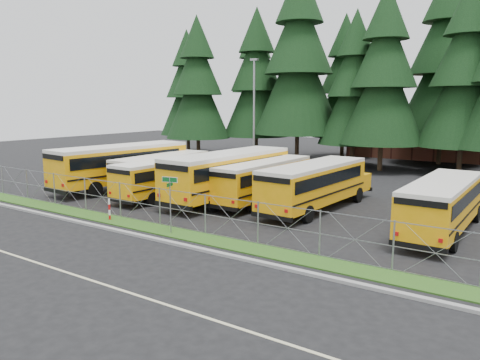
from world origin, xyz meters
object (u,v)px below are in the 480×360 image
bus_2 (165,172)px  bus_5 (265,181)px  striped_bollard (109,210)px  bus_3 (172,178)px  bus_east (443,206)px  light_standard (254,112)px  bus_4 (233,176)px  street_sign (170,193)px  bus_6 (317,186)px  bus_1 (126,167)px

bus_2 → bus_5: size_ratio=0.96×
bus_5 → striped_bollard: bearing=-116.0°
bus_2 → bus_5: 8.22m
bus_3 → bus_5: bus_5 is taller
bus_east → light_standard: 22.27m
bus_2 → bus_4: size_ratio=0.82×
bus_5 → bus_east: 11.03m
bus_3 → light_standard: light_standard is taller
bus_5 → street_sign: size_ratio=3.65×
bus_4 → light_standard: (-5.42, 11.11, 3.92)m
bus_5 → bus_east: size_ratio=1.01×
bus_6 → striped_bollard: (-8.17, -8.71, -0.80)m
bus_5 → street_sign: bearing=-89.0°
bus_4 → bus_6: bearing=7.8°
bus_4 → bus_5: 2.19m
light_standard → bus_1: bearing=-106.6°
bus_1 → light_standard: 13.14m
bus_east → street_sign: bearing=-144.6°
bus_4 → bus_5: bus_4 is taller
bus_4 → striped_bollard: (-2.41, -8.18, -0.98)m
bus_1 → bus_east: bus_1 is taller
bus_3 → street_sign: size_ratio=3.50×
bus_east → bus_3: bearing=-176.8°
light_standard → bus_5: bearing=-54.3°
bus_6 → bus_2: bearing=-175.4°
bus_2 → bus_6: (11.90, 0.31, 0.11)m
bus_4 → bus_6: size_ratio=1.13×
bus_1 → bus_4: bus_1 is taller
bus_2 → striped_bollard: bus_2 is taller
bus_4 → street_sign: (2.10, -8.24, 0.45)m
bus_5 → striped_bollard: 9.96m
bus_4 → light_standard: bearing=118.5°
bus_5 → bus_6: 3.69m
bus_5 → bus_3: bearing=-160.1°
bus_3 → bus_6: size_ratio=0.92×
bus_5 → street_sign: 8.95m
bus_1 → bus_east: size_ratio=1.22×
bus_6 → street_sign: street_sign is taller
bus_2 → street_sign: size_ratio=3.51×
street_sign → light_standard: (-7.52, 19.35, 3.47)m
bus_2 → bus_east: 19.18m
light_standard → bus_east: bearing=-32.5°
bus_4 → light_standard: light_standard is taller
street_sign → light_standard: 21.05m
light_standard → striped_bollard: bearing=-81.1°
bus_5 → striped_bollard: (-4.48, -8.86, -0.74)m
bus_5 → bus_east: bearing=-6.1°
bus_3 → light_standard: 13.29m
bus_east → street_sign: 13.32m
bus_4 → bus_east: bearing=-0.3°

